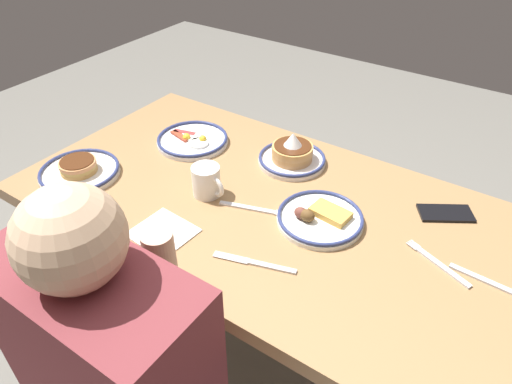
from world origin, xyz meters
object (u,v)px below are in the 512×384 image
Objects in this scene: tea_spoon at (506,289)px; plate_center_pancakes at (292,155)px; plate_near_main at (319,218)px; fork_near at (437,263)px; cell_phone at (446,213)px; fork_far at (253,208)px; plate_far_companion at (193,140)px; paper_napkin at (163,232)px; butter_knife at (254,263)px; coffee_mug at (207,181)px; plate_far_side at (79,170)px.

plate_center_pancakes is at bearing -15.30° from tea_spoon.
plate_near_main is 0.31m from fork_near.
cell_phone is (-0.48, -0.01, -0.02)m from plate_center_pancakes.
plate_near_main reaches higher than fork_far.
paper_napkin is (-0.23, 0.40, -0.01)m from plate_far_companion.
fork_far is (-0.37, 0.18, -0.01)m from plate_far_companion.
plate_far_companion reaches higher than fork_far.
plate_near_main reaches higher than fork_near.
fork_far is 0.95× the size of butter_knife.
coffee_mug is 0.65m from fork_near.
plate_near_main is at bearing -167.66° from coffee_mug.
coffee_mug is 0.15m from fork_far.
plate_near_main reaches higher than cell_phone.
fork_far is (0.45, 0.28, -0.00)m from cell_phone.
coffee_mug is 0.64× the size of fork_near.
plate_far_companion is (0.34, 0.08, -0.02)m from plate_center_pancakes.
plate_near_main reaches higher than tea_spoon.
fork_near is at bearing -155.19° from paper_napkin.
plate_near_main is at bearing -162.56° from fork_far.
plate_far_side is 1.08m from cell_phone.
plate_far_side reaches higher than plate_far_companion.
coffee_mug is 0.57× the size of tea_spoon.
butter_knife is at bearing 144.50° from plate_far_companion.
cell_phone is 0.77m from paper_napkin.
paper_napkin is 0.73× the size of butter_knife.
cell_phone is 0.81× the size of fork_near.
butter_knife is (-0.26, -0.04, 0.00)m from paper_napkin.
plate_center_pancakes is 1.43× the size of paper_napkin.
plate_near_main reaches higher than plate_far_companion.
fork_near is 0.50m from fork_far.
coffee_mug is at bearing 67.16° from plate_center_pancakes.
plate_center_pancakes is 0.56m from fork_near.
plate_far_companion is at bearing 13.71° from plate_center_pancakes.
tea_spoon is at bearing 101.87° from cell_phone.
paper_napkin is (0.11, 0.48, -0.03)m from plate_center_pancakes.
plate_far_side is at bearing 64.55° from plate_far_companion.
fork_near is at bearing -171.83° from coffee_mug.
butter_knife is at bearing 109.32° from plate_center_pancakes.
coffee_mug reaches higher than butter_knife.
plate_center_pancakes reaches higher than fork_far.
coffee_mug is 0.67m from cell_phone.
plate_far_side is 1.61× the size of paper_napkin.
plate_far_companion reaches higher than cell_phone.
tea_spoon reaches higher than cell_phone.
plate_center_pancakes reaches higher than paper_napkin.
coffee_mug is at bearing -30.00° from butter_knife.
plate_center_pancakes is at bearing -166.29° from plate_far_companion.
tea_spoon is (-0.15, -0.00, 0.00)m from fork_near.
butter_knife is (-0.12, 0.17, -0.00)m from fork_far.
paper_napkin is (0.59, 0.49, -0.00)m from cell_phone.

